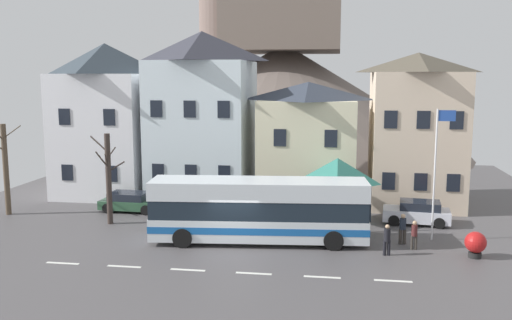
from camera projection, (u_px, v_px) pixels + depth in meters
ground_plane at (232, 253)px, 27.24m from camera, size 40.00×60.00×0.07m
townhouse_00 at (107, 120)px, 40.14m from camera, size 6.35×6.61×10.93m
townhouse_01 at (203, 115)px, 39.20m from camera, size 6.74×6.97×11.71m
townhouse_02 at (308, 142)px, 37.81m from camera, size 6.43×5.87×8.24m
townhouse_03 at (416, 129)px, 36.97m from camera, size 5.84×6.60×10.15m
hilltop_castle at (283, 94)px, 61.39m from camera, size 40.73×40.73×20.38m
transit_bus at (259, 211)px, 28.73m from camera, size 11.41×3.61×3.30m
bus_shelter at (338, 171)px, 32.14m from camera, size 3.60×3.60×3.90m
parked_car_00 at (131, 202)px, 35.50m from camera, size 3.97×2.00×1.22m
parked_car_01 at (417, 213)px, 32.44m from camera, size 3.96×2.16×1.36m
pedestrian_00 at (328, 218)px, 30.75m from camera, size 0.37×0.35×1.48m
pedestrian_01 at (403, 228)px, 28.48m from camera, size 0.38×0.33×1.60m
pedestrian_02 at (387, 239)px, 26.66m from camera, size 0.35×0.31×1.54m
pedestrian_03 at (414, 233)px, 27.54m from camera, size 0.33×0.30×1.49m
public_bench at (347, 209)px, 34.03m from camera, size 1.58×0.48×0.87m
flagpole at (437, 165)px, 28.64m from camera, size 0.95×0.10×6.96m
harbour_buoy at (476, 243)px, 26.35m from camera, size 1.02×1.02×1.27m
bare_tree_00 at (108, 177)px, 32.11m from camera, size 1.93×1.81×5.34m
bare_tree_01 at (6, 168)px, 34.29m from camera, size 2.08×1.92×5.71m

